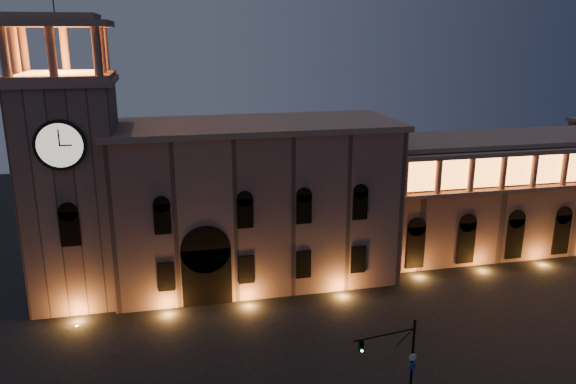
# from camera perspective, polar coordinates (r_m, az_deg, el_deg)

# --- Properties ---
(government_building) EXTENTS (30.80, 12.80, 17.60)m
(government_building) POSITION_cam_1_polar(r_m,az_deg,el_deg) (61.71, -3.43, -1.03)
(government_building) COLOR #7B5950
(government_building) RESTS_ON ground
(clock_tower) EXTENTS (9.80, 9.80, 32.40)m
(clock_tower) POSITION_cam_1_polar(r_m,az_deg,el_deg) (59.77, -21.04, 1.06)
(clock_tower) COLOR #7B5950
(clock_tower) RESTS_ON ground
(colonnade_wing) EXTENTS (40.60, 11.50, 14.50)m
(colonnade_wing) POSITION_cam_1_polar(r_m,az_deg,el_deg) (76.81, 22.27, 0.07)
(colonnade_wing) COLOR brown
(colonnade_wing) RESTS_ON ground
(traffic_light) EXTENTS (5.09, 1.10, 7.04)m
(traffic_light) POSITION_cam_1_polar(r_m,az_deg,el_deg) (43.16, 11.50, -16.67)
(traffic_light) COLOR black
(traffic_light) RESTS_ON ground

